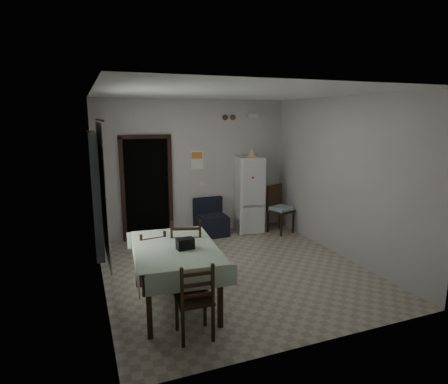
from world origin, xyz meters
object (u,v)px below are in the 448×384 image
object	(u,v)px
navy_seat	(211,217)
dining_chair_far_right	(187,253)
corner_chair	(281,210)
fridge	(249,194)
dining_table	(176,276)
dining_chair_far_left	(151,260)
dining_chair_near_head	(194,299)

from	to	relation	value
navy_seat	dining_chair_far_right	size ratio (longest dim) A/B	0.72
corner_chair	dining_chair_far_right	xyz separation A→B (m)	(-2.67, -1.86, 0.02)
fridge	corner_chair	bearing A→B (deg)	-25.17
fridge	dining_table	world-z (taller)	fridge
corner_chair	dining_chair_far_left	xyz separation A→B (m)	(-3.19, -1.75, -0.06)
dining_chair_near_head	dining_chair_far_left	bearing A→B (deg)	-76.87
fridge	dining_table	distance (m)	3.62
fridge	dining_chair_near_head	world-z (taller)	fridge
fridge	dining_chair_far_right	world-z (taller)	fridge
fridge	dining_chair_near_head	bearing A→B (deg)	-116.09
navy_seat	dining_chair_far_left	bearing A→B (deg)	-129.34
dining_chair_far_left	corner_chair	bearing A→B (deg)	-157.92
fridge	navy_seat	size ratio (longest dim) A/B	2.12
navy_seat	dining_chair_far_right	world-z (taller)	dining_chair_far_right
dining_table	dining_chair_far_left	bearing A→B (deg)	116.99
dining_chair_far_left	dining_chair_far_right	size ratio (longest dim) A/B	0.85
navy_seat	dining_table	world-z (taller)	dining_table
fridge	navy_seat	distance (m)	0.99
dining_table	dining_chair_far_left	world-z (taller)	dining_chair_far_left
navy_seat	corner_chair	distance (m)	1.55
dining_chair_far_left	dining_chair_near_head	xyz separation A→B (m)	(0.25, -1.39, 0.01)
navy_seat	dining_chair_near_head	world-z (taller)	dining_chair_near_head
dining_chair_near_head	navy_seat	bearing A→B (deg)	-109.38
fridge	dining_chair_far_right	xyz separation A→B (m)	(-2.06, -2.25, -0.29)
dining_table	dining_chair_near_head	bearing A→B (deg)	-83.97
dining_chair_far_right	corner_chair	bearing A→B (deg)	-129.09
corner_chair	dining_chair_near_head	bearing A→B (deg)	-152.05
corner_chair	dining_table	bearing A→B (deg)	-160.62
corner_chair	dining_chair_near_head	world-z (taller)	corner_chair
dining_table	dining_chair_far_right	bearing A→B (deg)	64.35
dining_chair_far_left	navy_seat	bearing A→B (deg)	-135.14
dining_chair_far_left	dining_chair_far_right	xyz separation A→B (m)	(0.52, -0.11, 0.08)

